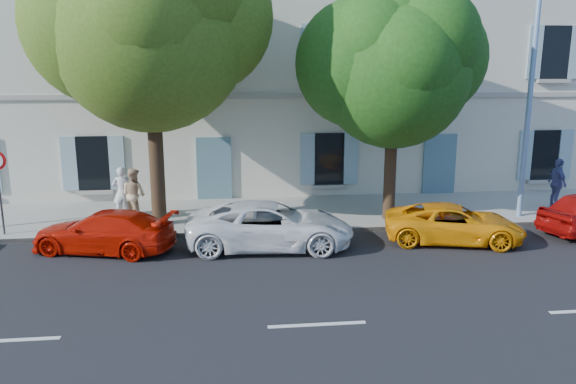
{
  "coord_description": "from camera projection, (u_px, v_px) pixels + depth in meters",
  "views": [
    {
      "loc": [
        -1.75,
        -14.32,
        5.13
      ],
      "look_at": [
        0.08,
        2.0,
        1.4
      ],
      "focal_mm": 35.0,
      "sensor_mm": 36.0,
      "label": 1
    }
  ],
  "objects": [
    {
      "name": "ground",
      "position": [
        293.0,
        259.0,
        15.21
      ],
      "size": [
        90.0,
        90.0,
        0.0
      ],
      "primitive_type": "plane",
      "color": "black"
    },
    {
      "name": "sidewalk",
      "position": [
        278.0,
        214.0,
        19.5
      ],
      "size": [
        36.0,
        4.5,
        0.15
      ],
      "primitive_type": "cube",
      "color": "#A09E96",
      "rests_on": "ground"
    },
    {
      "name": "kerb",
      "position": [
        284.0,
        232.0,
        17.4
      ],
      "size": [
        36.0,
        0.16,
        0.16
      ],
      "primitive_type": "cube",
      "color": "#9E998E",
      "rests_on": "ground"
    },
    {
      "name": "building",
      "position": [
        264.0,
        44.0,
        23.76
      ],
      "size": [
        28.0,
        7.0,
        12.0
      ],
      "primitive_type": "cube",
      "color": "beige",
      "rests_on": "ground"
    },
    {
      "name": "car_red_coupe",
      "position": [
        104.0,
        231.0,
        15.69
      ],
      "size": [
        4.28,
        2.65,
        1.16
      ],
      "primitive_type": "imported",
      "rotation": [
        0.0,
        0.0,
        4.43
      ],
      "color": "red",
      "rests_on": "ground"
    },
    {
      "name": "car_white_coupe",
      "position": [
        270.0,
        225.0,
        16.0
      ],
      "size": [
        4.89,
        2.53,
        1.32
      ],
      "primitive_type": "imported",
      "rotation": [
        0.0,
        0.0,
        1.5
      ],
      "color": "white",
      "rests_on": "ground"
    },
    {
      "name": "car_yellow_supercar",
      "position": [
        454.0,
        224.0,
        16.54
      ],
      "size": [
        4.34,
        2.72,
        1.12
      ],
      "primitive_type": "imported",
      "rotation": [
        0.0,
        0.0,
        1.34
      ],
      "color": "#FF9D0A",
      "rests_on": "ground"
    },
    {
      "name": "tree_left",
      "position": [
        150.0,
        34.0,
        16.66
      ],
      "size": [
        5.9,
        5.9,
        9.14
      ],
      "color": "#3A2819",
      "rests_on": "sidewalk"
    },
    {
      "name": "tree_right",
      "position": [
        394.0,
        73.0,
        17.62
      ],
      "size": [
        4.8,
        4.8,
        7.39
      ],
      "color": "#3A2819",
      "rests_on": "sidewalk"
    },
    {
      "name": "street_lamp",
      "position": [
        536.0,
        67.0,
        17.71
      ],
      "size": [
        0.31,
        1.84,
        8.65
      ],
      "color": "#7293BF",
      "rests_on": "sidewalk"
    },
    {
      "name": "pedestrian_a",
      "position": [
        122.0,
        192.0,
        18.56
      ],
      "size": [
        0.63,
        0.41,
        1.72
      ],
      "primitive_type": "imported",
      "rotation": [
        0.0,
        0.0,
        3.14
      ],
      "color": "silver",
      "rests_on": "sidewalk"
    },
    {
      "name": "pedestrian_b",
      "position": [
        134.0,
        194.0,
        18.32
      ],
      "size": [
        1.06,
        1.02,
        1.71
      ],
      "primitive_type": "imported",
      "rotation": [
        0.0,
        0.0,
        2.51
      ],
      "color": "tan",
      "rests_on": "sidewalk"
    },
    {
      "name": "pedestrian_c",
      "position": [
        557.0,
        183.0,
        19.85
      ],
      "size": [
        0.46,
        1.05,
        1.77
      ],
      "primitive_type": "imported",
      "rotation": [
        0.0,
        0.0,
        1.54
      ],
      "color": "#4A5089",
      "rests_on": "sidewalk"
    }
  ]
}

